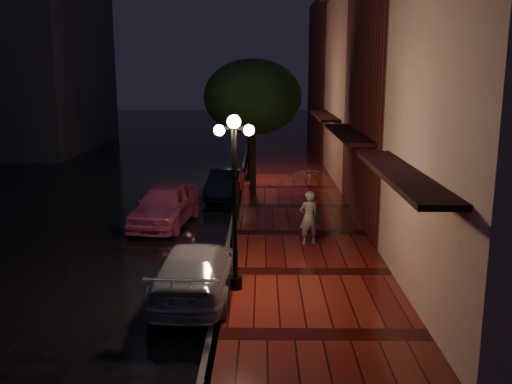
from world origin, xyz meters
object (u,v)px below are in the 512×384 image
(streetlamp_far, at_px, (249,131))
(streetlamp_near, at_px, (235,192))
(parking_meter, at_px, (238,197))
(street_tree, at_px, (253,99))
(silver_car, at_px, (196,270))
(woman_with_umbrella, at_px, (309,195))
(navy_car, at_px, (225,184))
(pink_car, at_px, (165,204))

(streetlamp_far, bearing_deg, streetlamp_near, -90.00)
(streetlamp_far, height_order, parking_meter, streetlamp_far)
(streetlamp_near, height_order, street_tree, street_tree)
(street_tree, xyz_separation_m, silver_car, (-1.21, -11.13, -3.58))
(street_tree, distance_m, woman_with_umbrella, 7.92)
(streetlamp_near, xyz_separation_m, navy_car, (-0.95, 10.94, -1.98))
(navy_car, relative_size, parking_meter, 2.76)
(street_tree, relative_size, silver_car, 1.27)
(woman_with_umbrella, bearing_deg, parking_meter, -69.17)
(silver_car, bearing_deg, woman_with_umbrella, -126.59)
(street_tree, distance_m, parking_meter, 5.42)
(navy_car, xyz_separation_m, parking_meter, (0.75, -4.25, 0.36))
(streetlamp_far, bearing_deg, silver_car, -93.85)
(silver_car, bearing_deg, pink_car, -72.29)
(streetlamp_far, height_order, pink_car, streetlamp_far)
(woman_with_umbrella, xyz_separation_m, parking_meter, (-2.31, 2.97, -0.74))
(streetlamp_far, distance_m, parking_meter, 7.49)
(silver_car, bearing_deg, streetlamp_near, -170.06)
(street_tree, xyz_separation_m, pink_car, (-3.08, -4.53, -3.49))
(navy_car, height_order, parking_meter, parking_meter)
(pink_car, distance_m, woman_with_umbrella, 5.72)
(silver_car, xyz_separation_m, woman_with_umbrella, (3.06, 3.86, 1.06))
(silver_car, relative_size, woman_with_umbrella, 1.93)
(pink_car, relative_size, navy_car, 1.17)
(pink_car, height_order, woman_with_umbrella, woman_with_umbrella)
(streetlamp_far, height_order, navy_car, streetlamp_far)
(navy_car, bearing_deg, silver_car, -84.88)
(street_tree, xyz_separation_m, parking_meter, (-0.46, -4.30, -3.27))
(streetlamp_near, relative_size, woman_with_umbrella, 1.81)
(silver_car, height_order, parking_meter, parking_meter)
(street_tree, bearing_deg, woman_with_umbrella, -75.70)
(street_tree, xyz_separation_m, navy_car, (-1.21, -0.05, -3.62))
(streetlamp_far, xyz_separation_m, woman_with_umbrella, (2.11, -10.28, -0.88))
(street_tree, height_order, woman_with_umbrella, street_tree)
(pink_car, height_order, silver_car, pink_car)
(pink_car, bearing_deg, woman_with_umbrella, -21.44)
(pink_car, bearing_deg, navy_car, 74.96)
(navy_car, distance_m, parking_meter, 4.33)
(parking_meter, bearing_deg, street_tree, 96.77)
(navy_car, bearing_deg, streetlamp_near, -79.92)
(pink_car, height_order, parking_meter, parking_meter)
(street_tree, bearing_deg, streetlamp_near, -91.35)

